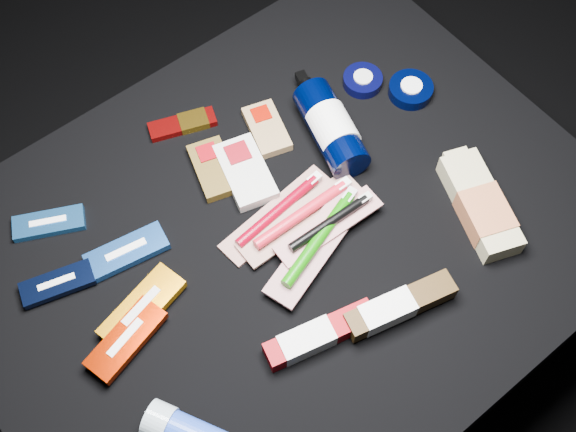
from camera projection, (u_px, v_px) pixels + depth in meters
ground at (285, 320)px, 1.48m from camera, size 3.00×3.00×0.00m
cloth_table at (285, 282)px, 1.30m from camera, size 0.98×0.78×0.40m
luna_bar_0 at (49, 223)px, 1.12m from camera, size 0.12×0.09×0.01m
luna_bar_1 at (127, 252)px, 1.10m from camera, size 0.13×0.07×0.02m
luna_bar_2 at (58, 284)px, 1.07m from camera, size 0.11×0.07×0.01m
luna_bar_3 at (142, 308)px, 1.05m from camera, size 0.15×0.08×0.02m
luna_bar_4 at (126, 339)px, 1.02m from camera, size 0.13×0.08×0.02m
clif_bar_0 at (213, 167)px, 1.17m from camera, size 0.09×0.12×0.02m
clif_bar_1 at (244, 169)px, 1.16m from camera, size 0.10×0.14×0.02m
clif_bar_2 at (266, 127)px, 1.21m from camera, size 0.08×0.11×0.02m
power_bar at (186, 123)px, 1.21m from camera, size 0.12×0.07×0.01m
lotion_bottle at (331, 128)px, 1.18m from camera, size 0.11×0.21×0.07m
cream_tin_upper at (363, 80)px, 1.25m from camera, size 0.07×0.07×0.02m
cream_tin_lower at (411, 90)px, 1.24m from camera, size 0.08×0.08×0.02m
bodywash_bottle at (481, 206)px, 1.12m from camera, size 0.12×0.20×0.04m
toothbrush_pack_0 at (279, 212)px, 1.13m from camera, size 0.21×0.07×0.02m
toothbrush_pack_1 at (302, 215)px, 1.12m from camera, size 0.22×0.05×0.02m
toothbrush_pack_2 at (320, 239)px, 1.09m from camera, size 0.23×0.12×0.03m
toothbrush_pack_3 at (330, 224)px, 1.10m from camera, size 0.18×0.05×0.02m
toothpaste_carton_red at (316, 337)px, 1.03m from camera, size 0.17×0.07×0.03m
toothpaste_carton_green at (395, 307)px, 1.04m from camera, size 0.17×0.08×0.03m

